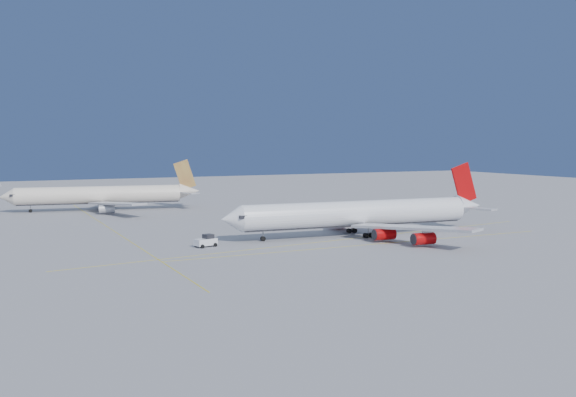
% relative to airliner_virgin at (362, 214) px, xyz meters
% --- Properties ---
extents(ground, '(500.00, 500.00, 0.00)m').
position_rel_airliner_virgin_xyz_m(ground, '(-9.73, 1.83, -4.94)').
color(ground, slate).
rests_on(ground, ground).
extents(taxiway_lines, '(118.86, 140.00, 0.02)m').
position_rel_airliner_virgin_xyz_m(taxiway_lines, '(-24.44, 8.18, -4.93)').
color(taxiway_lines, '#D0BD0B').
rests_on(taxiway_lines, ground).
extents(airliner_virgin, '(66.40, 59.49, 16.37)m').
position_rel_airliner_virgin_xyz_m(airliner_virgin, '(0.00, 0.00, 0.00)').
color(airliner_virgin, white).
rests_on(airliner_virgin, ground).
extents(airliner_etihad, '(60.04, 54.91, 15.70)m').
position_rel_airliner_virgin_xyz_m(airliner_etihad, '(-43.35, 80.50, -0.16)').
color(airliner_etihad, beige).
rests_on(airliner_etihad, ground).
extents(pushback_tug, '(4.90, 3.68, 2.51)m').
position_rel_airliner_virgin_xyz_m(pushback_tug, '(-37.27, 0.10, -3.77)').
color(pushback_tug, white).
rests_on(pushback_tug, ground).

